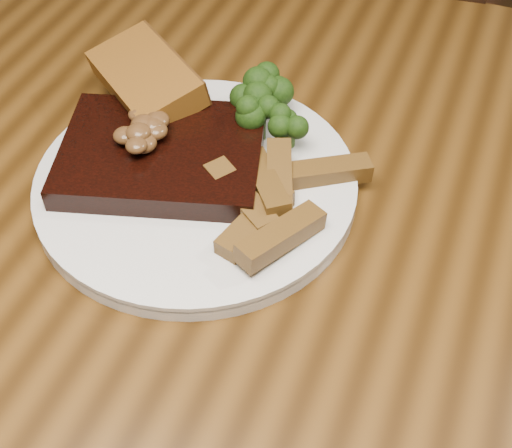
% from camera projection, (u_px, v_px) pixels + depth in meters
% --- Properties ---
extents(dining_table, '(1.60, 0.90, 0.75)m').
position_uv_depth(dining_table, '(252.00, 321.00, 0.63)').
color(dining_table, '#4D2F0F').
rests_on(dining_table, ground).
extents(chair_far, '(0.42, 0.42, 0.81)m').
position_uv_depth(chair_far, '(325.00, 120.00, 1.16)').
color(chair_far, black).
rests_on(chair_far, ground).
extents(plate, '(0.33, 0.33, 0.01)m').
position_uv_depth(plate, '(196.00, 185.00, 0.61)').
color(plate, silver).
rests_on(plate, dining_table).
extents(steak, '(0.20, 0.17, 0.02)m').
position_uv_depth(steak, '(162.00, 156.00, 0.61)').
color(steak, black).
rests_on(steak, plate).
extents(steak_bone, '(0.14, 0.05, 0.02)m').
position_uv_depth(steak_bone, '(130.00, 205.00, 0.57)').
color(steak_bone, beige).
rests_on(steak_bone, plate).
extents(mushroom_pile, '(0.06, 0.06, 0.03)m').
position_uv_depth(mushroom_pile, '(157.00, 127.00, 0.59)').
color(mushroom_pile, '#53341A').
rests_on(mushroom_pile, steak).
extents(garlic_bread, '(0.13, 0.12, 0.03)m').
position_uv_depth(garlic_bread, '(148.00, 96.00, 0.66)').
color(garlic_bread, brown).
rests_on(garlic_bread, plate).
extents(potato_wedges, '(0.10, 0.10, 0.02)m').
position_uv_depth(potato_wedges, '(279.00, 194.00, 0.58)').
color(potato_wedges, brown).
rests_on(potato_wedges, plate).
extents(broccoli_cluster, '(0.07, 0.07, 0.04)m').
position_uv_depth(broccoli_cluster, '(274.00, 115.00, 0.63)').
color(broccoli_cluster, '#1F3B0D').
rests_on(broccoli_cluster, plate).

